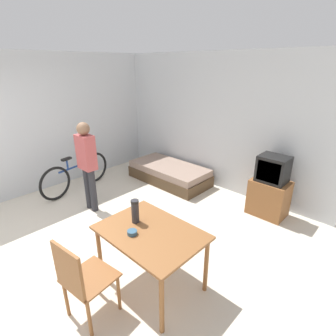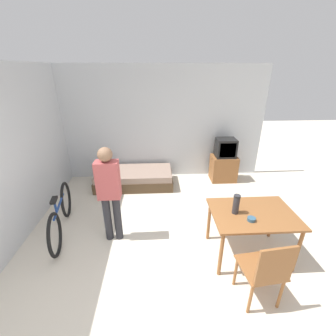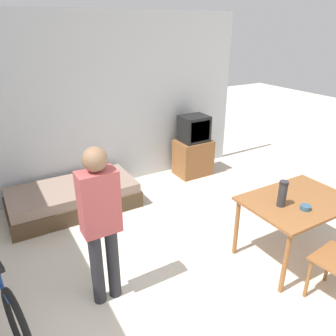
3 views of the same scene
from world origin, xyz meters
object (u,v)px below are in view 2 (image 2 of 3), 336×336
Objects in this scene: bicycle at (61,215)px; daybed at (134,178)px; mate_bowl at (251,219)px; tv at (224,162)px; wooden_chair at (266,270)px; person_standing at (109,189)px; thermos_flask at (236,203)px; dining_table at (252,218)px.

daybed is at bearing 56.31° from bicycle.
tv is at bearing 80.99° from mate_bowl.
daybed is at bearing 119.24° from wooden_chair.
tv reaches higher than wooden_chair.
person_standing reaches higher than daybed.
mate_bowl is (-0.42, -2.65, 0.28)m from tv.
tv is 3.78× the size of thermos_flask.
mate_bowl is at bearing -48.96° from thermos_flask.
tv is 0.65× the size of bicycle.
person_standing is (-2.07, 0.46, 0.27)m from dining_table.
thermos_flask reaches higher than daybed.
daybed is 6.36× the size of thermos_flask.
person_standing reaches higher than mate_bowl.
tv is 0.67× the size of person_standing.
bicycle is 5.82× the size of thermos_flask.
daybed is 1.68× the size of tv.
thermos_flask is 2.64× the size of mate_bowl.
tv is 0.92× the size of dining_table.
bicycle is (-2.83, 1.46, -0.20)m from wooden_chair.
daybed is 3.57m from wooden_chair.
mate_bowl is (1.78, -2.48, 0.58)m from daybed.
wooden_chair is 0.60× the size of person_standing.
mate_bowl is at bearing -99.01° from tv.
thermos_flask is at bearing 131.04° from mate_bowl.
dining_table is 10.81× the size of mate_bowl.
bicycle is at bearing 167.24° from dining_table.
dining_table is at bearing -12.50° from person_standing.
daybed is 3.11m from mate_bowl.
thermos_flask is 0.28m from mate_bowl.
thermos_flask reaches higher than bicycle.
thermos_flask is at bearing 98.30° from wooden_chair.
tv reaches higher than mate_bowl.
daybed is 1.55× the size of dining_table.
daybed is 2.00m from person_standing.
person_standing is 1.86m from thermos_flask.
daybed is 16.81× the size of mate_bowl.
daybed is 2.22m from tv.
wooden_chair is at bearing -98.06° from tv.
bicycle is 1.09m from person_standing.
thermos_flask is at bearing -13.77° from bicycle.
dining_table is 0.81m from wooden_chair.
bicycle is at bearing 152.61° from wooden_chair.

